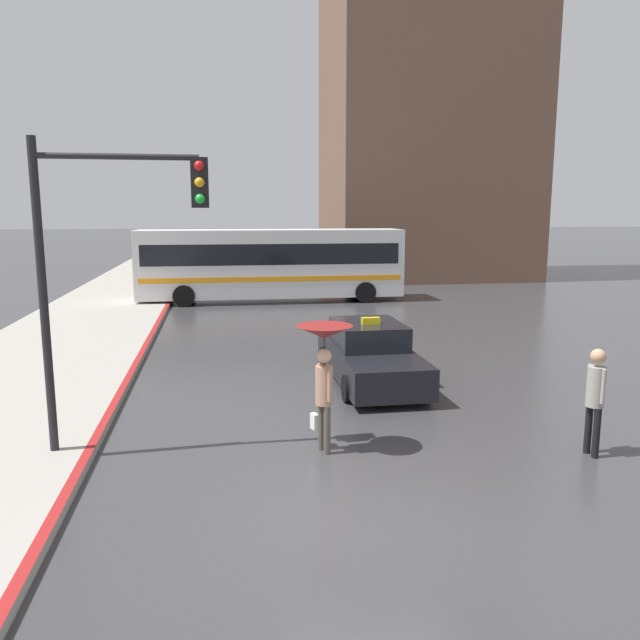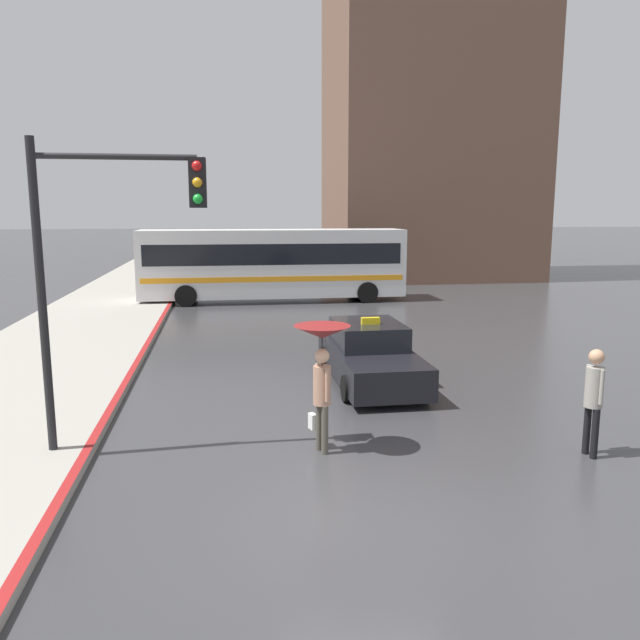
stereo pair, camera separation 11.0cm
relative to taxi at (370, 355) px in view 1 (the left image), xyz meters
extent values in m
plane|color=#38383A|center=(-1.53, -6.90, -0.66)|extent=(300.00, 300.00, 0.00)
cube|color=maroon|center=(-5.82, -6.90, -0.58)|extent=(0.16, 120.00, 0.16)
cube|color=black|center=(0.00, -0.06, -0.14)|extent=(1.80, 4.76, 0.71)
cube|color=black|center=(0.00, 0.18, 0.50)|extent=(1.58, 2.14, 0.57)
cylinder|color=black|center=(0.85, -1.53, -0.36)|extent=(0.20, 0.60, 0.60)
cylinder|color=black|center=(-0.86, -1.53, -0.36)|extent=(0.20, 0.60, 0.60)
cylinder|color=black|center=(0.85, 1.42, -0.36)|extent=(0.20, 0.60, 0.60)
cylinder|color=black|center=(-0.86, 1.42, -0.36)|extent=(0.20, 0.60, 0.60)
cube|color=yellow|center=(0.00, -0.06, 0.86)|extent=(0.44, 0.16, 0.16)
cube|color=silver|center=(-1.20, 14.32, 1.12)|extent=(12.03, 2.59, 3.04)
cube|color=black|center=(-1.20, 14.32, 1.58)|extent=(11.43, 2.61, 0.92)
cube|color=orange|center=(-1.20, 14.32, 0.49)|extent=(11.67, 2.61, 0.24)
cylinder|color=black|center=(3.01, 15.49, -0.18)|extent=(0.96, 0.29, 0.96)
cylinder|color=black|center=(2.99, 13.09, -0.18)|extent=(0.96, 0.29, 0.96)
cylinder|color=black|center=(-5.10, 15.55, -0.18)|extent=(0.96, 0.29, 0.96)
cylinder|color=black|center=(-5.12, 13.15, -0.18)|extent=(0.96, 0.29, 0.96)
cylinder|color=#4C473D|center=(-1.82, -4.39, -0.24)|extent=(0.15, 0.15, 0.85)
cylinder|color=#4C473D|center=(-1.88, -4.18, -0.24)|extent=(0.15, 0.15, 0.85)
cylinder|color=tan|center=(-1.85, -4.29, 0.53)|extent=(0.38, 0.38, 0.68)
sphere|color=#DBAD89|center=(-1.85, -4.29, 1.04)|extent=(0.25, 0.25, 0.25)
cylinder|color=tan|center=(-1.79, -4.47, 0.58)|extent=(0.09, 0.09, 0.57)
cylinder|color=tan|center=(-1.91, -4.10, 0.58)|extent=(0.09, 0.09, 0.57)
cone|color=maroon|center=(-1.85, -4.29, 1.46)|extent=(0.96, 0.96, 0.22)
cylinder|color=black|center=(-1.85, -4.29, 1.11)|extent=(0.02, 0.02, 0.69)
cube|color=white|center=(-1.98, -4.04, -0.19)|extent=(0.15, 0.20, 0.28)
cylinder|color=black|center=(2.62, -5.06, -0.23)|extent=(0.13, 0.13, 0.87)
cylinder|color=black|center=(2.63, -5.28, -0.23)|extent=(0.13, 0.13, 0.87)
cylinder|color=gray|center=(2.63, -5.17, 0.55)|extent=(0.31, 0.31, 0.69)
sphere|color=tan|center=(2.63, -5.17, 1.07)|extent=(0.25, 0.25, 0.25)
cylinder|color=gray|center=(2.62, -4.98, 0.60)|extent=(0.07, 0.07, 0.58)
cylinder|color=gray|center=(2.64, -5.36, 0.60)|extent=(0.07, 0.07, 0.58)
cylinder|color=black|center=(-6.38, -3.86, 1.97)|extent=(0.14, 0.14, 5.27)
cylinder|color=black|center=(-5.11, -3.86, 4.31)|extent=(2.54, 0.10, 0.10)
cube|color=black|center=(-3.84, -3.86, 3.91)|extent=(0.28, 0.28, 0.80)
sphere|color=red|center=(-3.84, -4.02, 4.17)|extent=(0.16, 0.16, 0.16)
sphere|color=orange|center=(-3.84, -4.02, 3.91)|extent=(0.16, 0.16, 0.16)
sphere|color=green|center=(-3.84, -4.02, 3.65)|extent=(0.16, 0.16, 0.16)
cube|color=brown|center=(9.38, 24.06, 15.16)|extent=(12.08, 9.19, 31.65)
camera|label=1|loc=(-3.56, -14.41, 3.45)|focal=35.00mm
camera|label=2|loc=(-3.46, -14.43, 3.45)|focal=35.00mm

